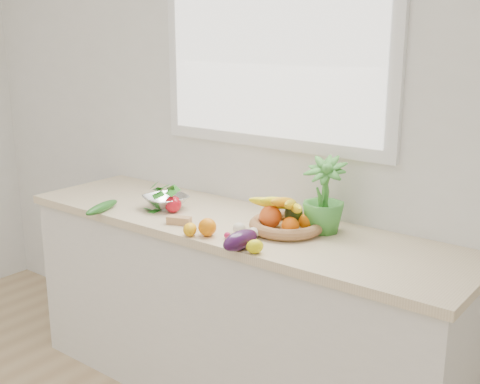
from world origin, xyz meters
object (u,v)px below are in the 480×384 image
Objects in this scene: fruit_basket at (286,220)px; colander_with_spinach at (166,198)px; potted_herb at (324,195)px; eggplant at (240,240)px; cucumber at (102,207)px; apple at (173,204)px.

colander_with_spinach is at bearing -173.45° from fruit_basket.
potted_herb reaches higher than colander_with_spinach.
eggplant is 0.44m from potted_herb.
colander_with_spinach is at bearing -167.90° from potted_herb.
potted_herb reaches higher than fruit_basket.
cucumber is 0.91m from fruit_basket.
eggplant is 0.78× the size of cucumber.
potted_herb reaches higher than eggplant.
apple is at bearing -17.94° from colander_with_spinach.
cucumber is 0.99× the size of colander_with_spinach.
apple is at bearing -170.42° from fruit_basket.
fruit_basket reaches higher than colander_with_spinach.
apple is 0.42× the size of eggplant.
fruit_basket is (0.86, 0.30, 0.03)m from cucumber.
potted_herb is at bearing 35.60° from fruit_basket.
apple is 0.60m from eggplant.
colander_with_spinach is at bearing 48.13° from cucumber.
apple is at bearing 36.56° from cucumber.
cucumber is at bearing -160.56° from fruit_basket.
colander_with_spinach is (-0.64, 0.23, 0.02)m from eggplant.
potted_herb is (0.99, 0.40, 0.14)m from cucumber.
colander_with_spinach is (0.21, 0.23, 0.03)m from cucumber.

